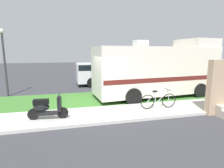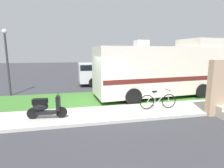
{
  "view_description": "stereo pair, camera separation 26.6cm",
  "coord_description": "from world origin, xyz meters",
  "px_view_note": "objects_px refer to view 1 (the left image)",
  "views": [
    {
      "loc": [
        -1.35,
        -8.45,
        2.72
      ],
      "look_at": [
        0.8,
        0.3,
        1.1
      ],
      "focal_mm": 28.65,
      "sensor_mm": 36.0,
      "label": 1
    },
    {
      "loc": [
        -1.09,
        -8.51,
        2.72
      ],
      "look_at": [
        0.8,
        0.3,
        1.1
      ],
      "focal_mm": 28.65,
      "sensor_mm": 36.0,
      "label": 2
    }
  ],
  "objects_px": {
    "bicycle": "(158,100)",
    "street_lamp_post": "(4,56)",
    "bottle_green": "(209,103)",
    "motorhome_rv": "(158,70)",
    "scooter": "(46,108)",
    "pickup_truck_near": "(103,73)"
  },
  "relations": [
    {
      "from": "motorhome_rv",
      "to": "bottle_green",
      "type": "bearing_deg",
      "value": -62.54
    },
    {
      "from": "bicycle",
      "to": "pickup_truck_near",
      "type": "height_order",
      "value": "pickup_truck_near"
    },
    {
      "from": "pickup_truck_near",
      "to": "street_lamp_post",
      "type": "bearing_deg",
      "value": -158.64
    },
    {
      "from": "bottle_green",
      "to": "street_lamp_post",
      "type": "bearing_deg",
      "value": 154.24
    },
    {
      "from": "bicycle",
      "to": "pickup_truck_near",
      "type": "bearing_deg",
      "value": 99.62
    },
    {
      "from": "bottle_green",
      "to": "motorhome_rv",
      "type": "bearing_deg",
      "value": 117.46
    },
    {
      "from": "scooter",
      "to": "bicycle",
      "type": "bearing_deg",
      "value": 2.25
    },
    {
      "from": "pickup_truck_near",
      "to": "bottle_green",
      "type": "height_order",
      "value": "pickup_truck_near"
    },
    {
      "from": "motorhome_rv",
      "to": "bottle_green",
      "type": "xyz_separation_m",
      "value": [
        1.39,
        -2.67,
        -1.42
      ]
    },
    {
      "from": "motorhome_rv",
      "to": "scooter",
      "type": "relative_size",
      "value": 4.92
    },
    {
      "from": "scooter",
      "to": "street_lamp_post",
      "type": "distance_m",
      "value": 6.0
    },
    {
      "from": "bicycle",
      "to": "street_lamp_post",
      "type": "height_order",
      "value": "street_lamp_post"
    },
    {
      "from": "street_lamp_post",
      "to": "bicycle",
      "type": "bearing_deg",
      "value": -31.62
    },
    {
      "from": "bicycle",
      "to": "street_lamp_post",
      "type": "bearing_deg",
      "value": 148.38
    },
    {
      "from": "pickup_truck_near",
      "to": "street_lamp_post",
      "type": "height_order",
      "value": "street_lamp_post"
    },
    {
      "from": "bottle_green",
      "to": "scooter",
      "type": "bearing_deg",
      "value": 179.66
    },
    {
      "from": "scooter",
      "to": "pickup_truck_near",
      "type": "xyz_separation_m",
      "value": [
        3.67,
        7.48,
        0.39
      ]
    },
    {
      "from": "pickup_truck_near",
      "to": "street_lamp_post",
      "type": "relative_size",
      "value": 1.37
    },
    {
      "from": "motorhome_rv",
      "to": "street_lamp_post",
      "type": "bearing_deg",
      "value": 165.48
    },
    {
      "from": "bicycle",
      "to": "street_lamp_post",
      "type": "xyz_separation_m",
      "value": [
        -7.72,
        4.75,
        1.98
      ]
    },
    {
      "from": "bicycle",
      "to": "pickup_truck_near",
      "type": "distance_m",
      "value": 7.41
    },
    {
      "from": "scooter",
      "to": "bicycle",
      "type": "relative_size",
      "value": 0.89
    }
  ]
}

